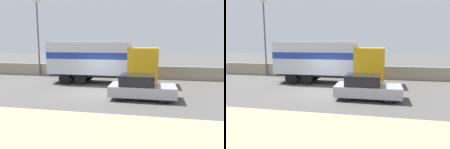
{
  "view_description": "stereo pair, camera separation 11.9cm",
  "coord_description": "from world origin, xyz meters",
  "views": [
    {
      "loc": [
        3.9,
        -13.94,
        3.41
      ],
      "look_at": [
        1.01,
        0.87,
        1.07
      ],
      "focal_mm": 35.0,
      "sensor_mm": 36.0,
      "label": 1
    },
    {
      "loc": [
        4.02,
        -13.91,
        3.41
      ],
      "look_at": [
        1.01,
        0.87,
        1.07
      ],
      "focal_mm": 35.0,
      "sensor_mm": 36.0,
      "label": 2
    }
  ],
  "objects": [
    {
      "name": "ground_plane",
      "position": [
        0.0,
        0.0,
        0.0
      ],
      "size": [
        80.0,
        80.0,
        0.0
      ],
      "primitive_type": "plane",
      "color": "#514F4C"
    },
    {
      "name": "dirt_shoulder_foreground",
      "position": [
        0.0,
        -6.98,
        0.02
      ],
      "size": [
        60.0,
        5.14,
        0.04
      ],
      "color": "tan",
      "rests_on": "ground_plane"
    },
    {
      "name": "stone_wall_backdrop",
      "position": [
        0.0,
        5.78,
        0.58
      ],
      "size": [
        60.0,
        0.35,
        1.17
      ],
      "color": "gray",
      "rests_on": "ground_plane"
    },
    {
      "name": "street_lamp",
      "position": [
        -7.09,
        5.47,
        4.16
      ],
      "size": [
        0.56,
        0.28,
        7.2
      ],
      "color": "#4C4C51",
      "rests_on": "ground_plane"
    },
    {
      "name": "box_truck",
      "position": [
        -0.34,
        3.04,
        1.92
      ],
      "size": [
        8.62,
        2.49,
        3.32
      ],
      "color": "gold",
      "rests_on": "ground_plane"
    },
    {
      "name": "car_hatchback",
      "position": [
        3.17,
        -1.3,
        0.71
      ],
      "size": [
        3.83,
        1.83,
        1.44
      ],
      "color": "#9E9EA3",
      "rests_on": "ground_plane"
    }
  ]
}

